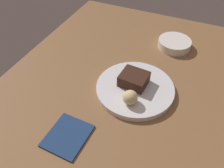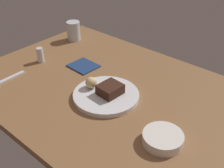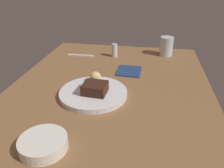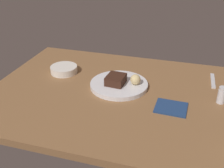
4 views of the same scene
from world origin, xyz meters
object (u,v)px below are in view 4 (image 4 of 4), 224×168
dessert_plate (119,85)px  chocolate_cake_slice (116,80)px  salt_shaker (222,95)px  dessert_spoon (213,81)px  side_bowl (64,69)px  folded_napkin (171,108)px  bread_roll (135,80)px

dessert_plate → chocolate_cake_slice: bearing=-140.2°
salt_shaker → dessert_spoon: bearing=97.4°
salt_shaker → dessert_spoon: 19.57cm
salt_shaker → side_bowl: salt_shaker is taller
dessert_plate → dessert_spoon: size_ratio=1.77×
salt_shaker → folded_napkin: bearing=-151.9°
bread_roll → side_bowl: size_ratio=0.35×
dessert_plate → chocolate_cake_slice: (-1.26, -1.05, 2.98)cm
dessert_spoon → folded_napkin: 33.79cm
dessert_plate → side_bowl: bearing=168.0°
chocolate_cake_slice → salt_shaker: (45.40, -0.24, -0.36)cm
chocolate_cake_slice → bread_roll: bearing=12.2°
folded_napkin → dessert_plate: bearing=155.2°
bread_roll → side_bowl: (-38.14, 5.68, -2.62)cm
dessert_plate → dessert_spoon: bearing=23.2°
salt_shaker → folded_napkin: 22.00cm
dessert_plate → bread_roll: bread_roll is taller
dessert_plate → folded_napkin: 27.49cm
chocolate_cake_slice → dessert_spoon: size_ratio=0.59×
dessert_spoon → salt_shaker: bearing=-173.7°
dessert_plate → side_bowl: 31.43cm
salt_shaker → side_bowl: 75.31cm
folded_napkin → bread_roll: bearing=144.8°
dessert_plate → dessert_spoon: (41.64, 17.85, -0.63)cm
chocolate_cake_slice → folded_napkin: (26.21, -10.48, -3.66)cm
side_bowl → dessert_spoon: 73.27cm
salt_shaker → side_bowl: (-74.88, 7.80, -1.89)cm
chocolate_cake_slice → side_bowl: chocolate_cake_slice is taller
bread_roll → folded_napkin: bread_roll is taller
dessert_plate → dessert_spoon: 45.31cm
chocolate_cake_slice → dessert_spoon: 47.01cm
bread_roll → salt_shaker: bearing=-3.3°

